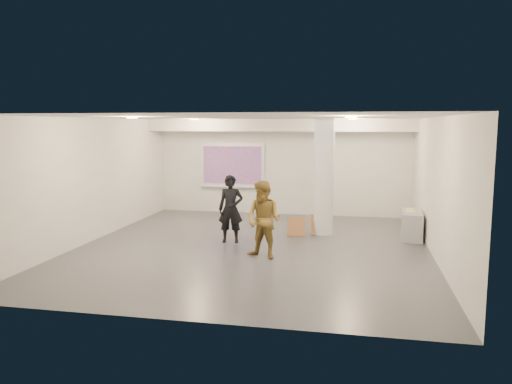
% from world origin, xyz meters
% --- Properties ---
extents(floor, '(8.00, 9.00, 0.01)m').
position_xyz_m(floor, '(0.00, 0.00, 0.00)').
color(floor, '#393B41').
rests_on(floor, ground).
extents(ceiling, '(8.00, 9.00, 0.01)m').
position_xyz_m(ceiling, '(0.00, 0.00, 3.00)').
color(ceiling, silver).
rests_on(ceiling, floor).
extents(wall_back, '(8.00, 0.01, 3.00)m').
position_xyz_m(wall_back, '(0.00, 4.50, 1.50)').
color(wall_back, silver).
rests_on(wall_back, floor).
extents(wall_front, '(8.00, 0.01, 3.00)m').
position_xyz_m(wall_front, '(0.00, -4.50, 1.50)').
color(wall_front, silver).
rests_on(wall_front, floor).
extents(wall_left, '(0.01, 9.00, 3.00)m').
position_xyz_m(wall_left, '(-4.00, 0.00, 1.50)').
color(wall_left, silver).
rests_on(wall_left, floor).
extents(wall_right, '(0.01, 9.00, 3.00)m').
position_xyz_m(wall_right, '(4.00, 0.00, 1.50)').
color(wall_right, silver).
rests_on(wall_right, floor).
extents(soffit_band, '(8.00, 1.10, 0.36)m').
position_xyz_m(soffit_band, '(0.00, 3.95, 2.82)').
color(soffit_band, silver).
rests_on(soffit_band, ceiling).
extents(downlight_nw, '(0.22, 0.22, 0.02)m').
position_xyz_m(downlight_nw, '(-2.20, 2.50, 2.98)').
color(downlight_nw, '#FFF681').
rests_on(downlight_nw, ceiling).
extents(downlight_ne, '(0.22, 0.22, 0.02)m').
position_xyz_m(downlight_ne, '(2.20, 2.50, 2.98)').
color(downlight_ne, '#FFF681').
rests_on(downlight_ne, ceiling).
extents(downlight_sw, '(0.22, 0.22, 0.02)m').
position_xyz_m(downlight_sw, '(-2.20, -1.50, 2.98)').
color(downlight_sw, '#FFF681').
rests_on(downlight_sw, ceiling).
extents(downlight_se, '(0.22, 0.22, 0.02)m').
position_xyz_m(downlight_se, '(2.20, -1.50, 2.98)').
color(downlight_se, '#FFF681').
rests_on(downlight_se, ceiling).
extents(column, '(0.52, 0.52, 3.00)m').
position_xyz_m(column, '(1.50, 1.80, 1.50)').
color(column, silver).
rests_on(column, floor).
extents(projection_screen, '(2.10, 0.13, 1.42)m').
position_xyz_m(projection_screen, '(-1.60, 4.45, 1.53)').
color(projection_screen, white).
rests_on(projection_screen, wall_back).
extents(credenza, '(0.56, 1.20, 0.68)m').
position_xyz_m(credenza, '(3.72, 1.70, 0.34)').
color(credenza, gray).
rests_on(credenza, floor).
extents(papers_stack, '(0.27, 0.33, 0.02)m').
position_xyz_m(papers_stack, '(3.68, 1.72, 0.69)').
color(papers_stack, silver).
rests_on(papers_stack, credenza).
extents(postit_pad, '(0.21, 0.28, 0.03)m').
position_xyz_m(postit_pad, '(3.70, 1.97, 0.70)').
color(postit_pad, yellow).
rests_on(postit_pad, credenza).
extents(cardboard_back, '(0.52, 0.37, 0.52)m').
position_xyz_m(cardboard_back, '(1.42, 1.73, 0.26)').
color(cardboard_back, '#9B673D').
rests_on(cardboard_back, floor).
extents(cardboard_front, '(0.47, 0.17, 0.50)m').
position_xyz_m(cardboard_front, '(0.86, 1.35, 0.25)').
color(cardboard_front, '#9B673D').
rests_on(cardboard_front, floor).
extents(woman, '(0.65, 0.47, 1.64)m').
position_xyz_m(woman, '(-0.62, 0.41, 0.82)').
color(woman, black).
rests_on(woman, floor).
extents(man, '(0.98, 0.88, 1.66)m').
position_xyz_m(man, '(0.42, -0.86, 0.83)').
color(man, olive).
rests_on(man, floor).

